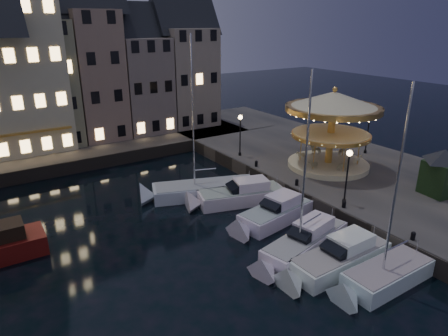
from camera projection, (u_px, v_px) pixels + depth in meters
ground at (279, 253)px, 25.96m from camera, size 160.00×160.00×0.00m
quay_east at (351, 173)px, 37.64m from camera, size 16.00×56.00×1.30m
quay_north at (55, 152)px, 43.55m from camera, size 44.00×12.00×1.30m
quaywall_e at (287, 192)px, 33.52m from camera, size 0.15×44.00×1.30m
quaywall_n at (89, 165)px, 39.88m from camera, size 48.00×0.15×1.30m
streetlamp_b at (348, 169)px, 29.05m from camera, size 0.44×0.44×4.17m
streetlamp_c at (240, 129)px, 39.63m from camera, size 0.44×0.44×4.17m
streetlamp_d at (368, 127)px, 40.35m from camera, size 0.44×0.44×4.17m
bollard_a at (413, 235)px, 24.88m from camera, size 0.30×0.30×0.57m
bollard_b at (344, 204)px, 29.19m from camera, size 0.30×0.30×0.57m
bollard_c at (297, 182)px, 33.11m from camera, size 0.30×0.30×0.57m
bollard_d at (256, 163)px, 37.42m from camera, size 0.30×0.30×0.57m
townhouse_nc at (39, 75)px, 42.29m from camera, size 6.82×8.00×14.80m
townhouse_nd at (93, 67)px, 45.08m from camera, size 5.50×8.00×15.80m
townhouse_ne at (140, 77)px, 48.41m from camera, size 6.16×8.00×12.80m
townhouse_nf at (184, 69)px, 51.35m from camera, size 6.82×8.00×13.80m
motorboat_a at (382, 278)px, 22.50m from camera, size 6.78×2.22×11.32m
motorboat_b at (336, 260)px, 24.02m from camera, size 7.86×2.34×2.15m
motorboat_c at (302, 244)px, 25.70m from camera, size 8.20×3.66×10.86m
motorboat_d at (272, 215)px, 29.58m from camera, size 7.22×3.34×2.15m
motorboat_e at (237, 196)px, 32.79m from camera, size 8.14×4.36×2.15m
motorboat_f at (198, 191)px, 34.08m from camera, size 9.72×5.59×13.10m
carousel at (333, 115)px, 35.74m from camera, size 8.52×8.52×7.46m
ticket_kiosk at (443, 164)px, 30.73m from camera, size 3.56×3.56×4.17m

